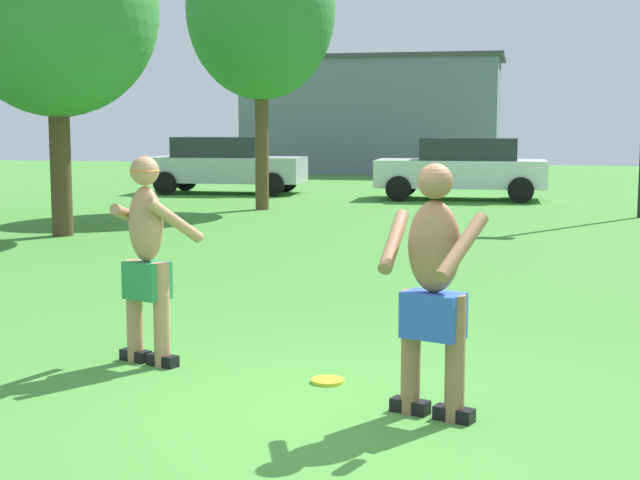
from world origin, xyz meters
TOP-DOWN VIEW (x-y plane):
  - ground_plane at (0.00, 0.00)m, footprint 80.00×80.00m
  - player_near at (0.54, 0.15)m, footprint 0.68×0.69m
  - player_in_green at (-1.81, 1.04)m, footprint 0.70×0.68m
  - frisbee at (-0.29, 0.80)m, footprint 0.25×0.25m
  - car_silver_mid_lot at (-7.11, 19.05)m, footprint 4.38×2.20m
  - car_white_far_end at (-0.45, 18.28)m, footprint 4.35×2.13m
  - outbuilding_behind_lot at (-4.92, 31.58)m, footprint 10.38×4.78m
  - tree_behind_players at (-6.69, 8.83)m, footprint 3.47×3.47m
  - tree_near_building at (-4.70, 14.41)m, footprint 3.32×3.32m

SIDE VIEW (x-z plane):
  - ground_plane at x=0.00m, z-range 0.00..0.00m
  - frisbee at x=-0.29m, z-range 0.00..0.03m
  - car_silver_mid_lot at x=-7.11m, z-range 0.03..1.61m
  - car_white_far_end at x=-0.45m, z-range 0.03..1.61m
  - player_near at x=0.54m, z-range 0.05..1.71m
  - player_in_green at x=-1.81m, z-range 0.07..1.75m
  - outbuilding_behind_lot at x=-4.92m, z-range 0.01..4.63m
  - tree_behind_players at x=-6.69m, z-range 1.00..6.65m
  - tree_near_building at x=-4.70m, z-range 1.21..7.67m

